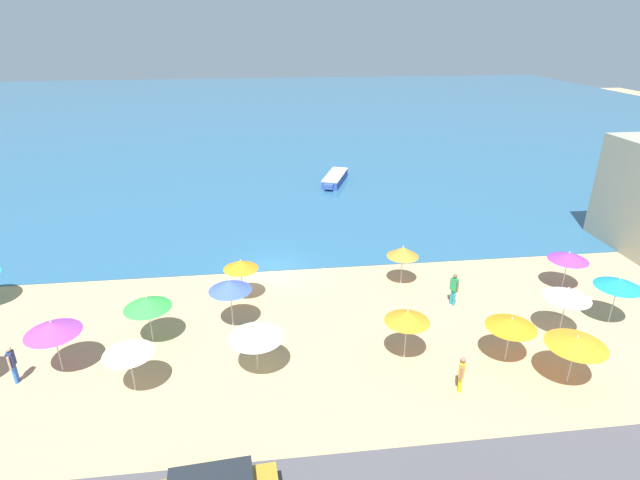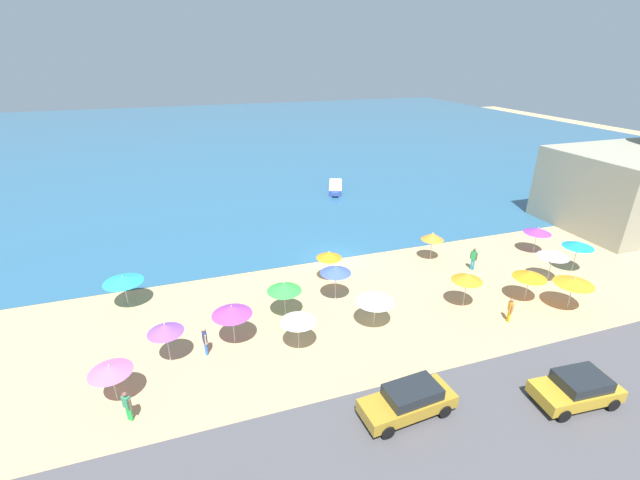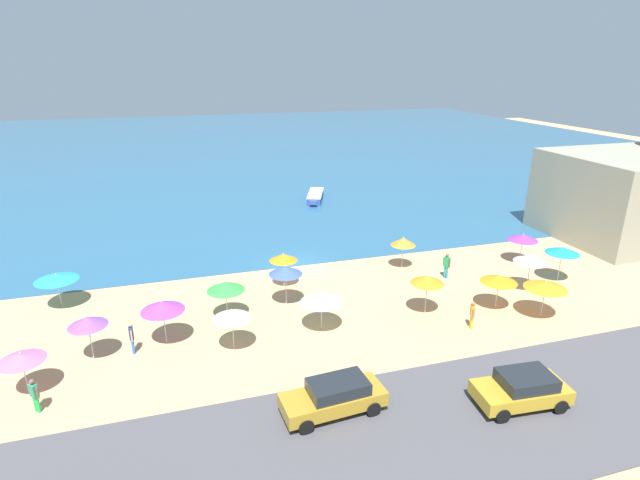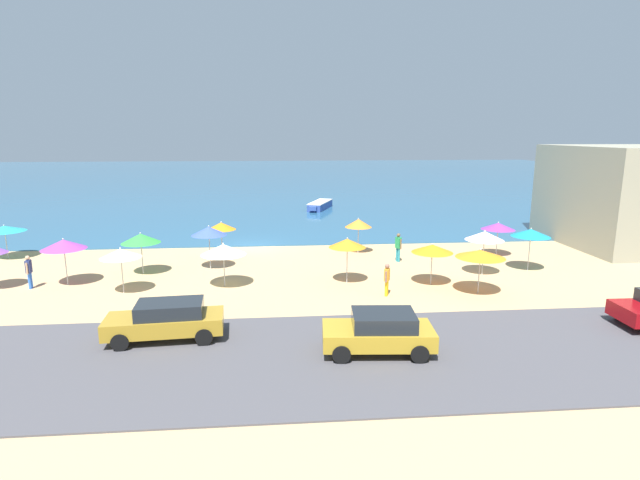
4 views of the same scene
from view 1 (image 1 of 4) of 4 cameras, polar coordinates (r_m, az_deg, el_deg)
The scene contains 19 objects.
ground_plane at distance 29.80m, azimuth -5.48°, elevation -3.58°, with size 160.00×160.00×0.00m, color tan.
sea at distance 82.63m, azimuth -6.83°, elevation 14.10°, with size 150.00×110.00×0.05m, color #2A5D81.
beach_umbrella_0 at distance 27.77m, azimuth 9.46°, elevation -1.34°, with size 1.76×1.76×2.35m.
beach_umbrella_3 at distance 22.52m, azimuth 27.29°, elevation -10.25°, with size 2.39×2.39×2.29m.
beach_umbrella_4 at distance 22.84m, azimuth 21.04°, elevation -8.83°, with size 2.14×2.14×2.21m.
beach_umbrella_6 at distance 25.53m, azimuth 26.46°, elevation -5.49°, with size 2.12×2.12×2.55m.
beach_umbrella_7 at distance 23.85m, azimuth -10.26°, elevation -5.14°, with size 2.04×2.04×2.58m.
beach_umbrella_8 at distance 20.92m, azimuth -7.37°, elevation -10.34°, with size 2.32×2.32×2.31m.
beach_umbrella_9 at distance 21.66m, azimuth 9.95°, elevation -8.61°, with size 1.94×1.94×2.46m.
beach_umbrella_10 at distance 23.35m, azimuth -28.29°, elevation -8.81°, with size 2.24×2.24×2.49m.
beach_umbrella_11 at distance 27.73m, azimuth 30.98°, elevation -4.23°, with size 2.18×2.18×2.50m.
beach_umbrella_12 at distance 30.20m, azimuth 26.55°, elevation -1.69°, with size 2.13×2.13×2.23m.
beach_umbrella_13 at distance 26.12m, azimuth -9.05°, elevation -2.82°, with size 1.82×1.82×2.37m.
beach_umbrella_14 at distance 23.82m, azimuth -19.15°, elevation -6.78°, with size 2.14×2.14×2.39m.
beach_umbrella_15 at distance 21.06m, azimuth -21.11°, elevation -11.52°, with size 1.99×1.99×2.32m.
bather_0 at distance 26.77m, azimuth 15.07°, elevation -5.28°, with size 0.35×0.52×1.78m.
bather_1 at distance 21.14m, azimuth 15.86°, elevation -14.33°, with size 0.35×0.53×1.60m.
bather_2 at distance 24.21m, azimuth -31.75°, elevation -11.82°, with size 0.26×0.57×1.73m.
skiff_nearshore at distance 45.89m, azimuth 1.72°, elevation 7.03°, with size 3.09×5.33×0.78m.
Camera 1 is at (-0.39, -26.50, 13.62)m, focal length 28.00 mm.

